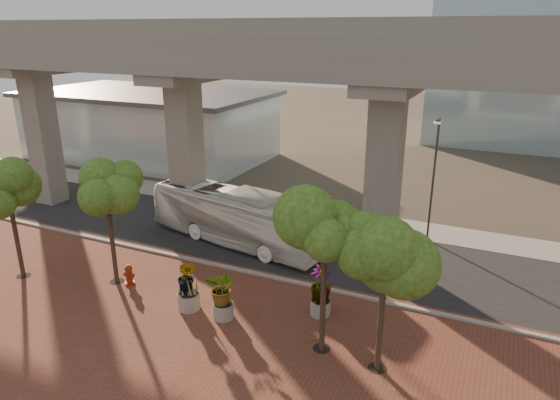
% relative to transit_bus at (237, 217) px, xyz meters
% --- Properties ---
extents(ground, '(160.00, 160.00, 0.00)m').
position_rel_transit_bus_xyz_m(ground, '(2.21, -1.26, -1.59)').
color(ground, '#3B352B').
rests_on(ground, ground).
extents(brick_plaza, '(70.00, 13.00, 0.06)m').
position_rel_transit_bus_xyz_m(brick_plaza, '(2.21, -9.26, -1.56)').
color(brick_plaza, brown).
rests_on(brick_plaza, ground).
extents(asphalt_road, '(90.00, 8.00, 0.04)m').
position_rel_transit_bus_xyz_m(asphalt_road, '(2.21, 0.74, -1.57)').
color(asphalt_road, black).
rests_on(asphalt_road, ground).
extents(curb_strip, '(70.00, 0.25, 0.16)m').
position_rel_transit_bus_xyz_m(curb_strip, '(2.21, -3.26, -1.51)').
color(curb_strip, gray).
rests_on(curb_strip, ground).
extents(far_sidewalk, '(90.00, 3.00, 0.06)m').
position_rel_transit_bus_xyz_m(far_sidewalk, '(2.21, 6.24, -1.56)').
color(far_sidewalk, gray).
rests_on(far_sidewalk, ground).
extents(transit_viaduct, '(72.00, 5.60, 12.40)m').
position_rel_transit_bus_xyz_m(transit_viaduct, '(2.21, 0.74, 5.69)').
color(transit_viaduct, gray).
rests_on(transit_viaduct, ground).
extents(station_pavilion, '(23.00, 13.00, 6.30)m').
position_rel_transit_bus_xyz_m(station_pavilion, '(-17.79, 14.74, 1.62)').
color(station_pavilion, silver).
rests_on(station_pavilion, ground).
extents(transit_bus, '(11.74, 4.90, 3.19)m').
position_rel_transit_bus_xyz_m(transit_bus, '(0.00, 0.00, 0.00)').
color(transit_bus, silver).
rests_on(transit_bus, ground).
extents(fire_hydrant, '(0.53, 0.48, 1.06)m').
position_rel_transit_bus_xyz_m(fire_hydrant, '(-2.25, -6.76, -1.03)').
color(fire_hydrant, maroon).
rests_on(fire_hydrant, ground).
extents(planter_front, '(1.99, 1.99, 2.19)m').
position_rel_transit_bus_xyz_m(planter_front, '(3.48, -7.41, -0.21)').
color(planter_front, gray).
rests_on(planter_front, ground).
extents(planter_right, '(2.17, 2.17, 2.32)m').
position_rel_transit_bus_xyz_m(planter_right, '(7.21, -5.42, -0.13)').
color(planter_right, '#AEAA9D').
rests_on(planter_right, ground).
extents(planter_left, '(2.18, 2.18, 2.40)m').
position_rel_transit_bus_xyz_m(planter_left, '(1.71, -7.42, -0.08)').
color(planter_left, gray).
rests_on(planter_left, ground).
extents(street_tree_far_west, '(3.27, 3.27, 6.28)m').
position_rel_transit_bus_xyz_m(street_tree_far_west, '(-7.74, -8.35, 3.23)').
color(street_tree_far_west, '#453327').
rests_on(street_tree_far_west, ground).
extents(street_tree_near_west, '(3.62, 3.62, 6.23)m').
position_rel_transit_bus_xyz_m(street_tree_near_west, '(-3.01, -6.82, 3.02)').
color(street_tree_near_west, '#453327').
rests_on(street_tree_near_west, ground).
extents(street_tree_near_east, '(3.49, 3.49, 6.50)m').
position_rel_transit_bus_xyz_m(street_tree_near_east, '(8.13, -7.72, 3.35)').
color(street_tree_near_east, '#453327').
rests_on(street_tree_near_east, ground).
extents(street_tree_far_east, '(3.84, 3.84, 6.37)m').
position_rel_transit_bus_xyz_m(street_tree_far_east, '(10.41, -7.98, 3.07)').
color(street_tree_far_east, '#453327').
rests_on(street_tree_far_east, ground).
extents(streetlamp_west, '(0.45, 1.33, 9.16)m').
position_rel_transit_bus_xyz_m(streetlamp_west, '(-6.24, 6.12, 3.75)').
color(streetlamp_west, '#2A2B2F').
rests_on(streetlamp_west, ground).
extents(streetlamp_east, '(0.36, 1.06, 7.30)m').
position_rel_transit_bus_xyz_m(streetlamp_east, '(10.11, 4.85, 2.67)').
color(streetlamp_east, '#313036').
rests_on(streetlamp_east, ground).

